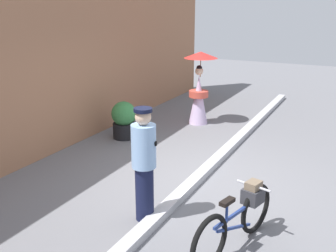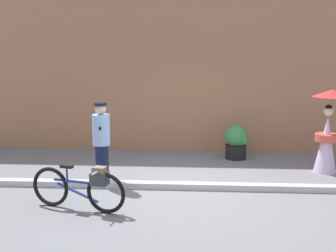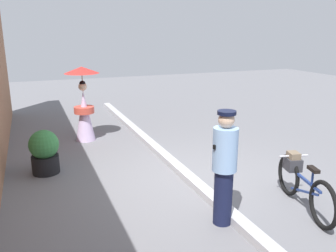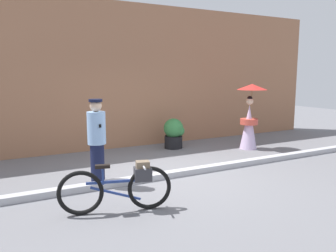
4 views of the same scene
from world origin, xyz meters
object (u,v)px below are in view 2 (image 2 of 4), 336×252
Objects in this scene: person_officer at (102,142)px; person_with_parasol at (328,130)px; potted_plant_by_door at (237,141)px; bicycle_near_officer at (82,187)px.

person_officer is 4.85m from person_with_parasol.
bicycle_near_officer is at bearing -128.96° from potted_plant_by_door.
person_with_parasol is (4.74, 2.54, 0.53)m from bicycle_near_officer.
person_with_parasol is 2.18m from potted_plant_by_door.
person_with_parasol reaches higher than person_officer.
bicycle_near_officer is 1.03× the size of person_officer.
bicycle_near_officer is 1.98× the size of potted_plant_by_door.
person_with_parasol reaches higher than bicycle_near_officer.
bicycle_near_officer is 4.61m from potted_plant_by_door.
person_with_parasol reaches higher than potted_plant_by_door.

